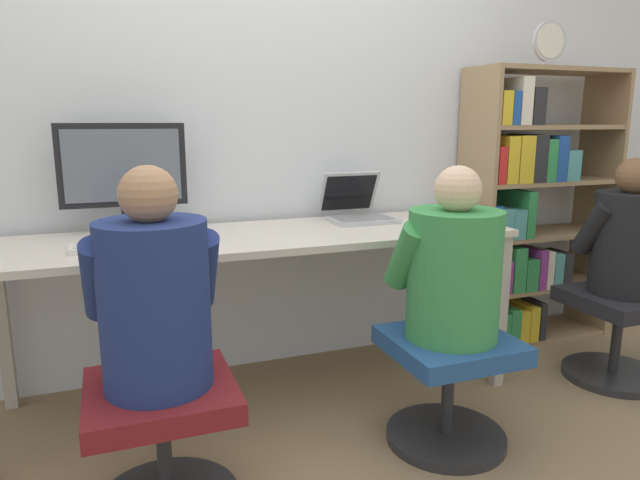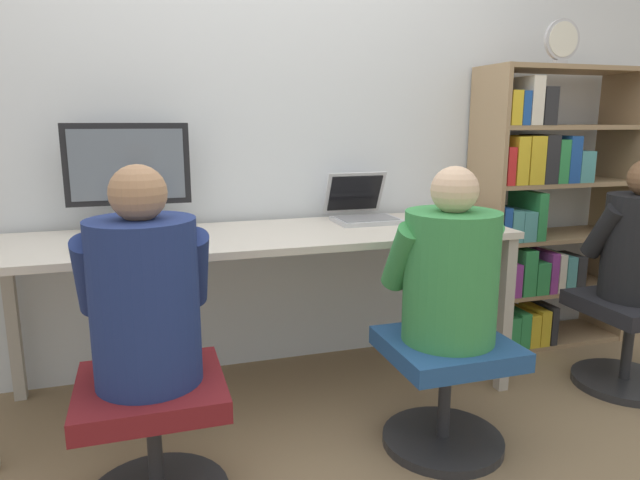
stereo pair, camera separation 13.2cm
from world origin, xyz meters
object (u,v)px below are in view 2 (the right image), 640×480
Objects in this scene: office_chair_left at (154,431)px; office_chair_side at (629,334)px; laptop at (363,211)px; office_chair_right at (445,382)px; bookshelf at (536,218)px; person_near_shelf at (639,240)px; desk_clock at (562,40)px; keyboard at (125,243)px; person_at_laptop at (450,269)px; desktop_monitor at (128,172)px; person_at_monitor at (144,292)px.

office_chair_side is at bearing 5.80° from office_chair_left.
laptop reaches higher than office_chair_right.
office_chair_right is 1.10m from office_chair_side.
bookshelf reaches higher than office_chair_right.
desk_clock is at bearing 101.17° from person_near_shelf.
office_chair_side is (2.22, -0.34, -0.51)m from keyboard.
desk_clock is at bearing 35.30° from person_at_laptop.
office_chair_left is (0.04, -0.85, -0.76)m from desktop_monitor.
office_chair_left is 2.17m from office_chair_side.
desktop_monitor is 1.14m from office_chair_left.
person_at_laptop is at bearing -170.16° from office_chair_side.
person_at_monitor is 0.45× the size of bookshelf.
office_chair_right is 1.19m from person_near_shelf.
office_chair_side is at bearing 5.66° from person_at_monitor.
bookshelf is (2.09, -0.04, -0.30)m from desktop_monitor.
person_at_laptop is at bearing -141.47° from bookshelf.
person_at_monitor is (-1.04, -0.81, -0.08)m from laptop.
office_chair_left is 2.21m from person_near_shelf.
person_at_monitor is at bearing -178.89° from office_chair_right.
person_at_monitor reaches higher than office_chair_left.
laptop is at bearing 151.80° from office_chair_side.
person_at_laptop is 1.01× the size of person_near_shelf.
desk_clock reaches higher than laptop.
keyboard reaches higher than office_chair_side.
keyboard reaches higher than office_chair_left.
office_chair_side is at bearing 10.11° from office_chair_right.
keyboard is at bearing 171.31° from office_chair_side.
desk_clock reaches higher than office_chair_side.
desk_clock is (0.98, 0.70, 1.37)m from office_chair_right.
office_chair_side is (1.12, -0.60, -0.55)m from laptop.
office_chair_side is (0.11, -0.59, -0.46)m from bookshelf.
person_at_monitor reaches higher than laptop.
person_near_shelf is (0.00, 0.01, 0.45)m from office_chair_side.
office_chair_side is (2.16, 0.22, 0.00)m from office_chair_left.
desk_clock is at bearing 4.54° from keyboard.
bookshelf is (0.98, 0.78, 0.46)m from office_chair_right.
desk_clock reaches higher than office_chair_right.
desktop_monitor is at bearing 143.77° from person_at_laptop.
desk_clock is (2.12, 0.17, 0.86)m from keyboard.
person_near_shelf reaches higher than laptop.
person_at_monitor is at bearing 90.00° from office_chair_left.
office_chair_right is at bearing -169.64° from person_near_shelf.
desktop_monitor is 1.12× the size of office_chair_left.
bookshelf is 6.92× the size of desk_clock.
person_near_shelf reaches higher than office_chair_right.
person_at_monitor is 1.05× the size of person_at_laptop.
person_at_laptop is (1.14, -0.53, -0.06)m from keyboard.
person_near_shelf is (1.08, 0.19, 0.00)m from person_at_laptop.
person_at_laptop is at bearing -24.83° from keyboard.
office_chair_left is at bearing -83.41° from keyboard.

